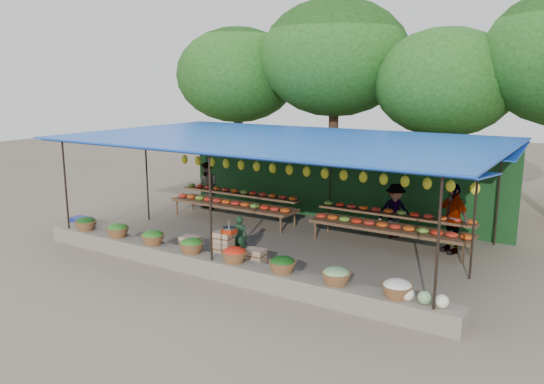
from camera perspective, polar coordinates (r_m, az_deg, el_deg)
The scene contains 16 objects.
ground at distance 14.07m, azimuth 0.94°, elevation -5.60°, with size 60.00×60.00×0.00m, color #69614D.
stone_curb at distance 11.86m, azimuth -6.02°, elevation -7.99°, with size 10.60×0.55×0.40m, color #6A6055.
stall_canopy at distance 13.57m, azimuth 1.11°, elevation 5.33°, with size 10.80×6.60×2.82m.
produce_baskets at distance 11.81m, azimuth -6.44°, elevation -6.24°, with size 8.98×0.58×0.34m.
netting_backdrop at distance 16.48m, azimuth 6.63°, elevation 1.37°, with size 10.60×0.06×2.50m, color #194821.
tree_row at distance 18.74m, azimuth 12.30°, elevation 13.04°, with size 16.51×5.50×7.12m.
fruit_table_left at distance 16.34m, azimuth -4.08°, elevation -0.97°, with size 4.21×0.95×0.93m.
fruit_table_right at distance 14.06m, azimuth 12.64°, elevation -3.33°, with size 4.21×0.95×0.93m.
crate_counter at distance 12.56m, azimuth -5.39°, elevation -6.32°, with size 2.38×0.38×0.77m.
weighing_scale at distance 12.28m, azimuth -4.64°, elevation -4.11°, with size 0.31×0.31×0.33m.
vendor_seated at distance 12.87m, azimuth -3.51°, elevation -4.84°, with size 0.38×0.25×1.05m, color #17331E.
customer_left at distance 17.69m, azimuth -6.97°, elevation 0.60°, with size 0.78×0.61×1.61m, color slate.
customer_mid at distance 14.85m, azimuth 13.08°, elevation -1.98°, with size 0.97×0.56×1.50m, color slate.
customer_right at distance 13.91m, azimuth 18.81°, elevation -2.68°, with size 1.03×0.43×1.76m, color slate.
blue_crate_front at distance 16.48m, azimuth -19.47°, elevation -3.19°, with size 0.47×0.34×0.28m, color navy.
blue_crate_back at distance 16.46m, azimuth -19.88°, elevation -3.14°, with size 0.56×0.40×0.33m, color navy.
Camera 1 is at (6.94, -11.50, 4.19)m, focal length 35.00 mm.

